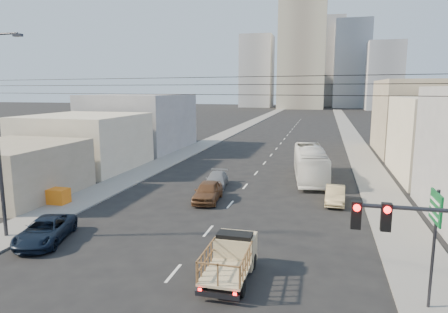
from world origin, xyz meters
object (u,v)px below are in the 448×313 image
at_px(sedan_tan, 335,195).
at_px(sedan_brown, 208,191).
at_px(navy_pickup, 45,230).
at_px(green_sign, 435,221).
at_px(traffic_signal, 428,263).
at_px(sedan_grey, 216,180).
at_px(flatbed_pickup, 231,256).
at_px(city_bus, 310,163).
at_px(crate_stack, 56,196).

bearing_deg(sedan_tan, sedan_brown, -167.45).
relative_size(navy_pickup, green_sign, 0.99).
relative_size(sedan_brown, sedan_tan, 1.13).
bearing_deg(traffic_signal, sedan_tan, 95.52).
bearing_deg(sedan_grey, sedan_tan, -22.66).
height_order(sedan_grey, traffic_signal, traffic_signal).
bearing_deg(flatbed_pickup, sedan_tan, 70.25).
bearing_deg(navy_pickup, traffic_signal, -37.37).
height_order(sedan_brown, sedan_tan, sedan_brown).
distance_m(navy_pickup, traffic_signal, 20.21).
bearing_deg(green_sign, traffic_signal, -105.55).
relative_size(navy_pickup, city_bus, 0.43).
bearing_deg(crate_stack, traffic_signal, -31.99).
distance_m(navy_pickup, crate_stack, 8.00).
bearing_deg(flatbed_pickup, sedan_grey, 107.42).
bearing_deg(navy_pickup, sedan_grey, 52.49).
xyz_separation_m(sedan_tan, crate_stack, (-20.86, -5.59, 0.01)).
xyz_separation_m(sedan_tan, sedan_grey, (-10.36, 2.86, -0.02)).
relative_size(flatbed_pickup, sedan_grey, 0.97).
relative_size(traffic_signal, crate_stack, 3.33).
bearing_deg(crate_stack, sedan_grey, 38.85).
relative_size(navy_pickup, sedan_brown, 1.06).
bearing_deg(sedan_brown, traffic_signal, -61.62).
distance_m(sedan_tan, green_sign, 15.48).
distance_m(sedan_tan, traffic_signal, 20.20).
bearing_deg(sedan_brown, crate_stack, -165.88).
bearing_deg(navy_pickup, city_bus, 39.68).
distance_m(sedan_brown, green_sign, 18.68).
height_order(city_bus, green_sign, green_sign).
bearing_deg(sedan_brown, green_sign, -49.42).
distance_m(city_bus, crate_stack, 23.13).
bearing_deg(sedan_tan, crate_stack, -163.00).
distance_m(flatbed_pickup, sedan_tan, 14.96).
xyz_separation_m(sedan_brown, green_sign, (13.10, -12.98, 2.95)).
bearing_deg(crate_stack, city_bus, 36.37).
bearing_deg(sedan_brown, navy_pickup, -127.42).
relative_size(flatbed_pickup, city_bus, 0.38).
xyz_separation_m(city_bus, traffic_signal, (4.16, -27.93, 2.48)).
relative_size(city_bus, traffic_signal, 1.91).
bearing_deg(flatbed_pickup, green_sign, -5.02).
height_order(green_sign, crate_stack, green_sign).
xyz_separation_m(sedan_brown, sedan_tan, (9.80, 1.83, -0.11)).
relative_size(navy_pickup, sedan_grey, 1.10).
bearing_deg(sedan_grey, navy_pickup, -119.40).
xyz_separation_m(navy_pickup, sedan_grey, (6.19, 15.20, -0.03)).
distance_m(green_sign, crate_stack, 26.04).
xyz_separation_m(flatbed_pickup, green_sign, (8.36, -0.73, 2.65)).
bearing_deg(crate_stack, sedan_tan, 15.01).
bearing_deg(city_bus, crate_stack, -149.70).
relative_size(city_bus, sedan_grey, 2.53).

